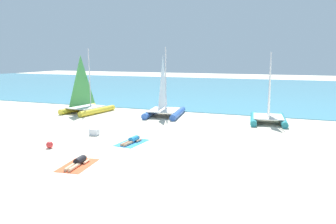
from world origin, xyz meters
TOP-DOWN VIEW (x-y plane):
  - ground_plane at (0.00, 10.00)m, footprint 120.00×120.00m
  - ocean_water at (0.00, 32.71)m, footprint 120.00×40.00m
  - sailboat_teal at (5.46, 10.55)m, footprint 2.69×3.86m
  - sailboat_yellow at (-8.38, 9.62)m, footprint 3.04×4.22m
  - sailboat_blue at (-2.07, 10.47)m, footprint 3.01×4.23m
  - towel_left at (-1.42, -1.29)m, footprint 1.32×2.02m
  - sunbather_left at (-1.42, -1.22)m, footprint 0.60×1.57m
  - towel_right at (-0.90, 2.68)m, footprint 1.30×2.01m
  - sunbather_right at (-0.89, 2.74)m, footprint 0.59×1.57m
  - beach_ball at (-4.26, 0.39)m, footprint 0.34×0.34m
  - cooler_box at (-3.67, 3.44)m, footprint 0.50×0.36m

SIDE VIEW (x-z plane):
  - ground_plane at x=0.00m, z-range 0.00..0.00m
  - towel_left at x=-1.42m, z-range 0.00..0.01m
  - towel_right at x=-0.90m, z-range 0.00..0.01m
  - ocean_water at x=0.00m, z-range 0.00..0.05m
  - sunbather_left at x=-1.42m, z-range -0.02..0.28m
  - sunbather_right at x=-0.89m, z-range -0.02..0.28m
  - beach_ball at x=-4.26m, z-range 0.00..0.34m
  - cooler_box at x=-3.67m, z-range 0.00..0.36m
  - sailboat_teal at x=5.46m, z-range -1.67..3.08m
  - sailboat_yellow at x=-8.38m, z-range -1.78..3.29m
  - sailboat_blue at x=-2.07m, z-range -1.80..3.33m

